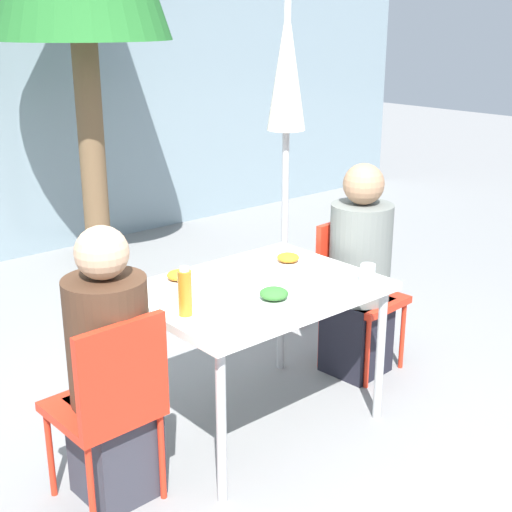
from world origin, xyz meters
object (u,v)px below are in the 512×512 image
object	(u,v)px
person_left	(110,374)
drinking_cup	(368,274)
chair_left	(111,398)
chair_right	(353,283)
salad_bowl	(177,297)
person_right	(359,277)
closed_umbrella	(286,105)
bottle	(185,292)

from	to	relation	value
person_left	drinking_cup	size ratio (longest dim) A/B	12.65
chair_left	chair_right	bearing A→B (deg)	6.31
chair_left	drinking_cup	distance (m)	1.35
drinking_cup	salad_bowl	size ratio (longest dim) A/B	0.53
person_left	chair_right	world-z (taller)	person_left
chair_left	person_right	size ratio (longest dim) A/B	0.71
chair_right	closed_umbrella	bearing A→B (deg)	-104.99
person_right	salad_bowl	bearing A→B (deg)	-4.67
drinking_cup	bottle	bearing A→B (deg)	164.01
person_right	chair_left	bearing A→B (deg)	1.61
drinking_cup	salad_bowl	xyz separation A→B (m)	(-0.84, 0.40, -0.02)
chair_left	chair_right	distance (m)	1.75
person_right	closed_umbrella	distance (m)	1.21
closed_umbrella	bottle	bearing A→B (deg)	-147.28
person_left	salad_bowl	size ratio (longest dim) A/B	6.71
chair_left	person_left	size ratio (longest dim) A/B	0.72
person_right	bottle	xyz separation A→B (m)	(-1.28, -0.13, 0.27)
chair_right	drinking_cup	xyz separation A→B (m)	(-0.43, -0.47, 0.29)
chair_left	chair_right	world-z (taller)	same
person_left	bottle	xyz separation A→B (m)	(0.36, -0.04, 0.29)
chair_right	person_right	bearing A→B (deg)	58.01
chair_right	drinking_cup	size ratio (longest dim) A/B	9.13
chair_left	bottle	bearing A→B (deg)	3.51
closed_umbrella	drinking_cup	distance (m)	1.49
person_left	salad_bowl	world-z (taller)	person_left
drinking_cup	salad_bowl	distance (m)	0.93
closed_umbrella	drinking_cup	world-z (taller)	closed_umbrella
chair_left	person_left	distance (m)	0.11
person_right	salad_bowl	distance (m)	1.25
person_right	person_left	bearing A→B (deg)	-1.07
person_right	drinking_cup	xyz separation A→B (m)	(-0.39, -0.38, 0.22)
bottle	salad_bowl	size ratio (longest dim) A/B	1.22
person_right	drinking_cup	world-z (taller)	person_right
closed_umbrella	person_left	bearing A→B (deg)	-153.76
chair_left	closed_umbrella	xyz separation A→B (m)	(1.88, 0.98, 0.95)
chair_left	bottle	distance (m)	0.53
closed_umbrella	salad_bowl	xyz separation A→B (m)	(-1.42, -0.80, -0.68)
salad_bowl	bottle	bearing A→B (deg)	-110.59
person_right	salad_bowl	size ratio (longest dim) A/B	6.83
person_left	chair_right	xyz separation A→B (m)	(1.69, 0.17, -0.06)
person_left	salad_bowl	bearing A→B (deg)	11.62
chair_right	person_right	size ratio (longest dim) A/B	0.71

